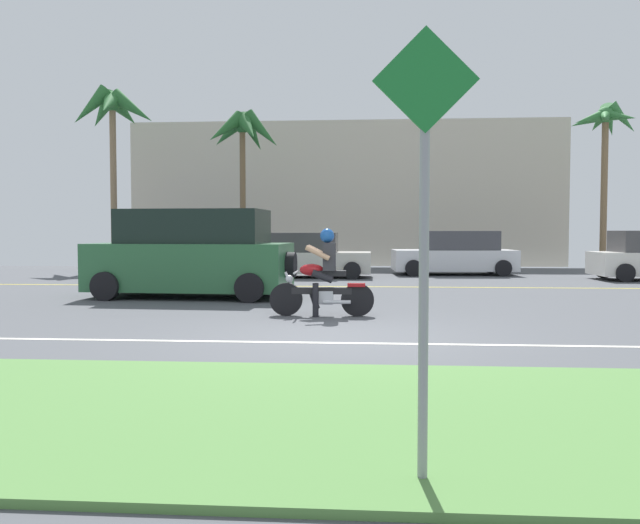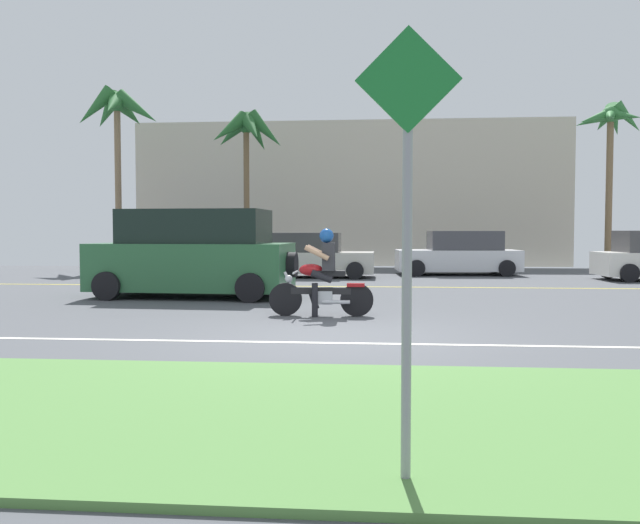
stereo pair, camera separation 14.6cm
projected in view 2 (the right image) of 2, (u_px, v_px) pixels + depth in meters
name	position (u px, v px, depth m)	size (l,w,h in m)	color
ground	(345.00, 313.00, 12.47)	(56.00, 30.00, 0.04)	#4C4F54
grass_median	(303.00, 414.00, 5.41)	(56.00, 3.80, 0.06)	#548442
lane_line_near	(332.00, 343.00, 8.98)	(50.40, 0.12, 0.01)	silver
lane_line_far	(355.00, 287.00, 17.98)	(50.40, 0.12, 0.01)	yellow
motorcyclist	(322.00, 279.00, 11.79)	(1.89, 0.62, 1.58)	black
suv_nearby	(194.00, 255.00, 15.21)	(4.78, 2.42, 2.03)	#2D663D
parked_car_0	(176.00, 252.00, 23.67)	(4.41, 2.14, 1.63)	navy
parked_car_1	(309.00, 256.00, 21.62)	(4.17, 1.91, 1.47)	beige
parked_car_2	(459.00, 254.00, 22.82)	(4.29, 2.19, 1.53)	silver
palm_tree_0	(247.00, 136.00, 24.96)	(3.07, 3.13, 6.16)	brown
palm_tree_1	(117.00, 116.00, 26.30)	(3.42, 3.67, 7.33)	#846B4C
palm_tree_2	(610.00, 128.00, 24.40)	(2.55, 2.62, 6.39)	brown
street_sign	(407.00, 212.00, 3.86)	(0.62, 0.06, 2.74)	gray
building_far	(351.00, 196.00, 30.28)	(19.01, 4.00, 6.32)	beige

